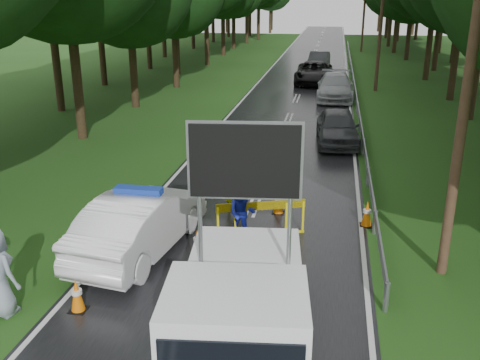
% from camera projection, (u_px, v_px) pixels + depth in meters
% --- Properties ---
extents(ground, '(160.00, 160.00, 0.00)m').
position_uv_depth(ground, '(218.00, 295.00, 12.18)').
color(ground, '#1D4212').
rests_on(ground, ground).
extents(road, '(7.00, 140.00, 0.02)m').
position_uv_depth(road, '(302.00, 84.00, 40.03)').
color(road, black).
rests_on(road, ground).
extents(guardrail, '(0.12, 60.06, 0.70)m').
position_uv_depth(guardrail, '(353.00, 79.00, 38.94)').
color(guardrail, gray).
rests_on(guardrail, ground).
extents(utility_pole_near, '(1.40, 0.24, 10.00)m').
position_uv_depth(utility_pole_near, '(470.00, 64.00, 11.50)').
color(utility_pole_near, '#3F2B1D').
rests_on(utility_pole_near, ground).
extents(utility_pole_mid, '(1.40, 0.24, 10.00)m').
position_uv_depth(utility_pole_mid, '(382.00, 15.00, 35.64)').
color(utility_pole_mid, '#3F2B1D').
rests_on(utility_pole_mid, ground).
extents(utility_pole_far, '(1.40, 0.24, 10.00)m').
position_uv_depth(utility_pole_far, '(365.00, 5.00, 59.78)').
color(utility_pole_far, '#3F2B1D').
rests_on(utility_pole_far, ground).
extents(police_sedan, '(2.43, 5.21, 1.82)m').
position_uv_depth(police_sedan, '(141.00, 223.00, 13.97)').
color(police_sedan, white).
rests_on(police_sedan, ground).
extents(work_truck, '(2.91, 5.54, 4.24)m').
position_uv_depth(work_truck, '(240.00, 310.00, 9.57)').
color(work_truck, gray).
rests_on(work_truck, ground).
extents(barrier, '(2.40, 0.89, 1.05)m').
position_uv_depth(barrier, '(261.00, 210.00, 14.87)').
color(barrier, yellow).
rests_on(barrier, ground).
extents(officer, '(0.85, 0.72, 1.99)m').
position_uv_depth(officer, '(233.00, 181.00, 16.58)').
color(officer, '#E8FF0D').
rests_on(officer, ground).
extents(civilian, '(0.82, 0.67, 1.57)m').
position_uv_depth(civilian, '(242.00, 213.00, 14.69)').
color(civilian, '#1A25A9').
rests_on(civilian, ground).
extents(queue_car_first, '(2.12, 4.64, 1.54)m').
position_uv_depth(queue_car_first, '(338.00, 127.00, 24.09)').
color(queue_car_first, '#393C40').
rests_on(queue_car_first, ground).
extents(queue_car_second, '(2.26, 5.52, 1.60)m').
position_uv_depth(queue_car_second, '(335.00, 87.00, 34.09)').
color(queue_car_second, '#AEB2B7').
rests_on(queue_car_second, ground).
extents(queue_car_third, '(2.68, 5.80, 1.61)m').
position_uv_depth(queue_car_third, '(314.00, 73.00, 39.93)').
color(queue_car_third, black).
rests_on(queue_car_third, ground).
extents(queue_car_fourth, '(1.94, 4.78, 1.54)m').
position_uv_depth(queue_car_fourth, '(319.00, 61.00, 47.10)').
color(queue_car_fourth, '#3B3E42').
rests_on(queue_car_fourth, ground).
extents(cone_near_left, '(0.37, 0.37, 0.78)m').
position_uv_depth(cone_near_left, '(77.00, 295.00, 11.46)').
color(cone_near_left, black).
rests_on(cone_near_left, ground).
extents(cone_center, '(0.30, 0.30, 0.64)m').
position_uv_depth(cone_center, '(197.00, 242.00, 14.09)').
color(cone_center, black).
rests_on(cone_center, ground).
extents(cone_far, '(0.37, 0.37, 0.79)m').
position_uv_depth(cone_far, '(278.00, 202.00, 16.55)').
color(cone_far, black).
rests_on(cone_far, ground).
extents(cone_left_mid, '(0.32, 0.32, 0.68)m').
position_uv_depth(cone_left_mid, '(161.00, 222.00, 15.23)').
color(cone_left_mid, black).
rests_on(cone_left_mid, ground).
extents(cone_right, '(0.38, 0.38, 0.79)m').
position_uv_depth(cone_right, '(367.00, 214.00, 15.66)').
color(cone_right, black).
rests_on(cone_right, ground).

